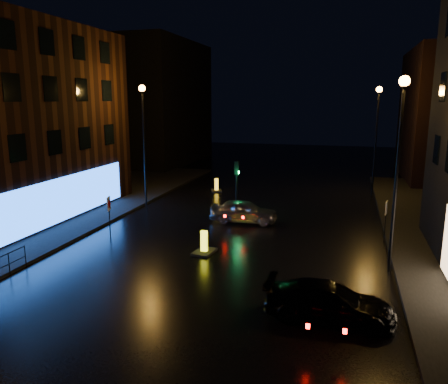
% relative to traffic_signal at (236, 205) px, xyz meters
% --- Properties ---
extents(ground, '(120.00, 120.00, 0.00)m').
position_rel_traffic_signal_xyz_m(ground, '(1.20, -14.00, -0.50)').
color(ground, black).
rests_on(ground, ground).
extents(pavement_left, '(12.00, 44.00, 0.15)m').
position_rel_traffic_signal_xyz_m(pavement_left, '(-12.80, -6.00, -0.43)').
color(pavement_left, black).
rests_on(pavement_left, ground).
extents(building_far_left, '(8.00, 16.00, 14.00)m').
position_rel_traffic_signal_xyz_m(building_far_left, '(-14.80, 21.00, 6.50)').
color(building_far_left, black).
rests_on(building_far_left, ground).
extents(street_lamp_lfar, '(0.44, 0.44, 8.37)m').
position_rel_traffic_signal_xyz_m(street_lamp_lfar, '(-6.60, -0.00, 5.06)').
color(street_lamp_lfar, black).
rests_on(street_lamp_lfar, ground).
extents(street_lamp_rnear, '(0.44, 0.44, 8.37)m').
position_rel_traffic_signal_xyz_m(street_lamp_rnear, '(9.00, -8.00, 5.06)').
color(street_lamp_rnear, black).
rests_on(street_lamp_rnear, ground).
extents(street_lamp_rfar, '(0.44, 0.44, 8.37)m').
position_rel_traffic_signal_xyz_m(street_lamp_rfar, '(9.00, 8.00, 5.06)').
color(street_lamp_rfar, black).
rests_on(street_lamp_rfar, ground).
extents(traffic_signal, '(1.40, 2.40, 3.45)m').
position_rel_traffic_signal_xyz_m(traffic_signal, '(0.00, 0.00, 0.00)').
color(traffic_signal, black).
rests_on(traffic_signal, ground).
extents(silver_hatchback, '(4.17, 1.86, 1.39)m').
position_rel_traffic_signal_xyz_m(silver_hatchback, '(1.03, -2.22, 0.19)').
color(silver_hatchback, '#B1B3B9').
rests_on(silver_hatchback, ground).
extents(dark_sedan, '(4.43, 1.87, 1.28)m').
position_rel_traffic_signal_xyz_m(dark_sedan, '(6.62, -13.25, 0.14)').
color(dark_sedan, black).
rests_on(dark_sedan, ground).
extents(bollard_near, '(1.03, 1.40, 1.13)m').
position_rel_traffic_signal_xyz_m(bollard_near, '(0.41, -8.12, -0.25)').
color(bollard_near, black).
rests_on(bollard_near, ground).
extents(bollard_far, '(1.21, 1.44, 1.07)m').
position_rel_traffic_signal_xyz_m(bollard_far, '(-3.26, 6.19, -0.27)').
color(bollard_far, black).
rests_on(bollard_far, ground).
extents(road_sign_left, '(0.20, 0.55, 2.29)m').
position_rel_traffic_signal_xyz_m(road_sign_left, '(-5.30, -7.19, 1.21)').
color(road_sign_left, black).
rests_on(road_sign_left, ground).
extents(road_sign_right, '(0.16, 0.52, 2.17)m').
position_rel_traffic_signal_xyz_m(road_sign_right, '(9.10, -3.63, 1.12)').
color(road_sign_right, black).
rests_on(road_sign_right, ground).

